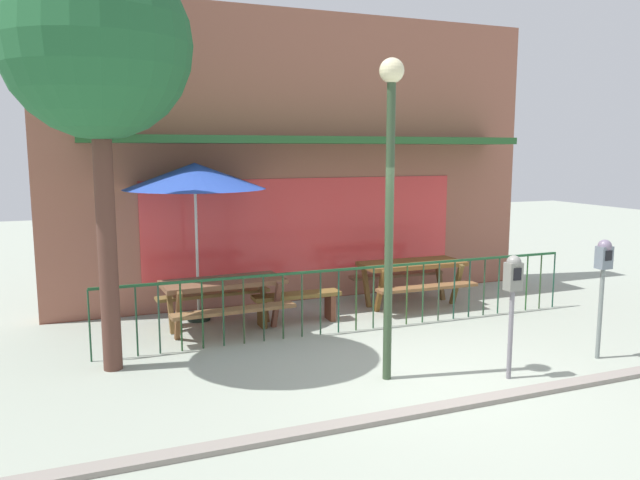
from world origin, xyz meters
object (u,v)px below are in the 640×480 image
object	(u,v)px
patio_bench	(297,301)
street_lamp	(390,173)
patio_umbrella	(195,177)
street_tree	(97,47)
picnic_table_left	(223,291)
picnic_table_right	(412,271)
parking_meter_near	(603,267)
parking_meter_far	(513,284)

from	to	relation	value
patio_bench	street_lamp	size ratio (longest dim) A/B	0.38
patio_umbrella	street_tree	distance (m)	2.79
street_lamp	picnic_table_left	bearing A→B (deg)	116.95
picnic_table_right	patio_bench	xyz separation A→B (m)	(-2.22, -0.31, -0.26)
picnic_table_left	street_lamp	distance (m)	3.50
parking_meter_near	street_tree	size ratio (longest dim) A/B	0.31
patio_umbrella	street_lamp	distance (m)	3.73
street_tree	street_lamp	bearing A→B (deg)	-27.14
street_lamp	patio_umbrella	bearing A→B (deg)	115.44
patio_bench	parking_meter_far	bearing A→B (deg)	-63.70
patio_bench	street_tree	world-z (taller)	street_tree
street_tree	picnic_table_right	bearing A→B (deg)	15.44
picnic_table_right	patio_umbrella	xyz separation A→B (m)	(-3.62, 0.44, 1.67)
patio_bench	parking_meter_near	xyz separation A→B (m)	(3.10, -3.00, 0.86)
picnic_table_left	patio_umbrella	world-z (taller)	patio_umbrella
patio_bench	parking_meter_near	bearing A→B (deg)	-44.03
picnic_table_left	street_lamp	size ratio (longest dim) A/B	0.51
patio_bench	parking_meter_far	size ratio (longest dim) A/B	0.95
patio_bench	street_lamp	bearing A→B (deg)	-85.55
patio_umbrella	picnic_table_left	bearing A→B (deg)	-70.62
picnic_table_left	street_lamp	world-z (taller)	street_lamp
street_tree	patio_umbrella	bearing A→B (deg)	52.47
patio_umbrella	patio_bench	xyz separation A→B (m)	(1.40, -0.74, -1.93)
picnic_table_right	street_tree	world-z (taller)	street_tree
picnic_table_right	patio_umbrella	distance (m)	4.01
picnic_table_left	parking_meter_near	distance (m)	5.25
picnic_table_right	patio_umbrella	bearing A→B (deg)	173.09
parking_meter_near	patio_umbrella	bearing A→B (deg)	140.24
patio_umbrella	parking_meter_far	bearing A→B (deg)	-52.82
parking_meter_far	parking_meter_near	bearing A→B (deg)	5.72
picnic_table_left	picnic_table_right	distance (m)	3.38
street_tree	picnic_table_left	bearing A→B (deg)	34.18
picnic_table_left	street_tree	bearing A→B (deg)	-145.82
parking_meter_near	parking_meter_far	xyz separation A→B (m)	(-1.54, -0.15, -0.06)
patio_bench	parking_meter_far	world-z (taller)	parking_meter_far
picnic_table_left	street_lamp	xyz separation A→B (m)	(1.35, -2.66, 1.83)
picnic_table_left	patio_bench	bearing A→B (deg)	-1.94
picnic_table_left	patio_umbrella	size ratio (longest dim) A/B	0.75
parking_meter_far	street_tree	world-z (taller)	street_tree
parking_meter_far	picnic_table_right	bearing A→B (deg)	79.07
picnic_table_right	street_tree	bearing A→B (deg)	-164.56
picnic_table_right	parking_meter_far	distance (m)	3.56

